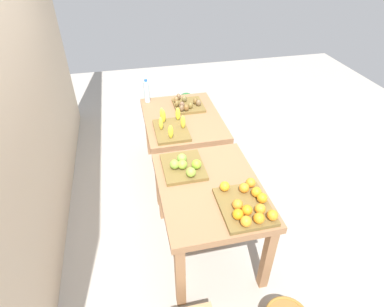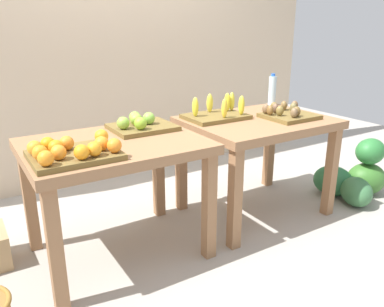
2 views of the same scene
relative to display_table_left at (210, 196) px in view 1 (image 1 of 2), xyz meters
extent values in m
plane|color=#A29C92|center=(0.56, 0.00, -0.64)|extent=(8.00, 8.00, 0.00)
cube|color=beige|center=(0.56, 1.35, 0.86)|extent=(4.40, 0.12, 3.00)
cube|color=#926644|center=(0.00, 0.00, 0.08)|extent=(1.04, 0.80, 0.06)
cube|color=#926644|center=(-0.46, -0.34, -0.30)|extent=(0.07, 0.07, 0.69)
cube|color=#926644|center=(0.46, -0.34, -0.30)|extent=(0.07, 0.07, 0.69)
cube|color=#926644|center=(-0.46, 0.34, -0.30)|extent=(0.07, 0.07, 0.69)
cube|color=#926644|center=(0.46, 0.34, -0.30)|extent=(0.07, 0.07, 0.69)
cube|color=#926644|center=(1.12, 0.00, 0.08)|extent=(1.04, 0.80, 0.06)
cube|color=#926644|center=(0.66, -0.34, -0.30)|extent=(0.07, 0.07, 0.69)
cube|color=#926644|center=(1.58, -0.34, -0.30)|extent=(0.07, 0.07, 0.69)
cube|color=#926644|center=(0.66, 0.34, -0.30)|extent=(0.07, 0.07, 0.69)
cube|color=#926644|center=(1.58, 0.34, -0.30)|extent=(0.07, 0.07, 0.69)
cube|color=brown|center=(-0.28, -0.18, 0.13)|extent=(0.44, 0.36, 0.03)
sphere|color=orange|center=(-0.30, -0.11, 0.18)|extent=(0.09, 0.09, 0.08)
sphere|color=orange|center=(-0.21, -0.29, 0.18)|extent=(0.09, 0.09, 0.08)
sphere|color=orange|center=(-0.45, -0.21, 0.18)|extent=(0.09, 0.09, 0.08)
sphere|color=orange|center=(-0.37, -0.25, 0.18)|extent=(0.10, 0.10, 0.08)
sphere|color=orange|center=(-0.10, -0.08, 0.18)|extent=(0.10, 0.10, 0.08)
sphere|color=orange|center=(-0.28, -0.31, 0.18)|extent=(0.11, 0.11, 0.08)
sphere|color=orange|center=(-0.46, -0.12, 0.18)|extent=(0.10, 0.10, 0.08)
sphere|color=orange|center=(-0.45, -0.31, 0.18)|extent=(0.10, 0.10, 0.08)
sphere|color=orange|center=(-0.36, -0.16, 0.18)|extent=(0.10, 0.10, 0.08)
sphere|color=orange|center=(-0.15, -0.22, 0.18)|extent=(0.10, 0.10, 0.08)
sphere|color=orange|center=(-0.10, -0.29, 0.18)|extent=(0.08, 0.08, 0.08)
sphere|color=orange|center=(-0.39, -0.09, 0.18)|extent=(0.10, 0.10, 0.08)
cube|color=brown|center=(0.26, 0.16, 0.13)|extent=(0.40, 0.34, 0.03)
sphere|color=#8EB63A|center=(0.23, 0.18, 0.18)|extent=(0.08, 0.08, 0.08)
sphere|color=#88BD2E|center=(0.21, 0.06, 0.18)|extent=(0.09, 0.09, 0.08)
sphere|color=#82AF3D|center=(0.25, 0.24, 0.18)|extent=(0.10, 0.10, 0.08)
sphere|color=#82C041|center=(0.31, 0.16, 0.18)|extent=(0.08, 0.08, 0.08)
sphere|color=#85B43E|center=(0.12, 0.13, 0.18)|extent=(0.10, 0.10, 0.08)
cube|color=brown|center=(0.85, 0.16, 0.13)|extent=(0.44, 0.32, 0.03)
ellipsoid|color=yellow|center=(0.87, 0.26, 0.21)|extent=(0.06, 0.05, 0.14)
ellipsoid|color=yellow|center=(1.01, 0.07, 0.21)|extent=(0.04, 0.05, 0.14)
ellipsoid|color=yellow|center=(0.85, 0.05, 0.21)|extent=(0.06, 0.07, 0.14)
ellipsoid|color=yellow|center=(1.05, 0.22, 0.21)|extent=(0.06, 0.06, 0.14)
ellipsoid|color=yellow|center=(0.70, 0.19, 0.21)|extent=(0.05, 0.06, 0.14)
ellipsoid|color=yellow|center=(1.00, 0.22, 0.21)|extent=(0.06, 0.06, 0.14)
cube|color=brown|center=(1.33, -0.11, 0.13)|extent=(0.36, 0.32, 0.03)
ellipsoid|color=olive|center=(1.22, -0.11, 0.18)|extent=(0.07, 0.07, 0.07)
ellipsoid|color=brown|center=(1.19, -0.01, 0.18)|extent=(0.07, 0.07, 0.07)
ellipsoid|color=brown|center=(1.39, 0.02, 0.18)|extent=(0.07, 0.07, 0.07)
ellipsoid|color=brown|center=(1.32, -0.19, 0.18)|extent=(0.07, 0.07, 0.07)
ellipsoid|color=brown|center=(1.39, -0.08, 0.18)|extent=(0.05, 0.06, 0.07)
ellipsoid|color=brown|center=(1.30, 0.02, 0.18)|extent=(0.07, 0.07, 0.07)
ellipsoid|color=brown|center=(1.18, -0.06, 0.18)|extent=(0.06, 0.07, 0.07)
ellipsoid|color=brown|center=(1.46, -0.03, 0.18)|extent=(0.06, 0.05, 0.07)
ellipsoid|color=brown|center=(1.27, -0.21, 0.18)|extent=(0.06, 0.07, 0.07)
ellipsoid|color=brown|center=(1.26, -0.03, 0.18)|extent=(0.07, 0.07, 0.07)
cylinder|color=silver|center=(1.55, 0.32, 0.23)|extent=(0.06, 0.06, 0.25)
cylinder|color=blue|center=(1.55, 0.32, 0.37)|extent=(0.03, 0.03, 0.02)
ellipsoid|color=#366D28|center=(2.17, -0.26, -0.50)|extent=(0.41, 0.38, 0.28)
ellipsoid|color=#27663A|center=(1.90, -0.13, -0.51)|extent=(0.37, 0.41, 0.26)
ellipsoid|color=#34663B|center=(1.90, -0.37, -0.52)|extent=(0.35, 0.38, 0.23)
ellipsoid|color=#2A7133|center=(2.17, -0.26, -0.25)|extent=(0.27, 0.22, 0.22)
camera|label=1|loc=(-1.76, 0.54, 1.78)|focal=29.42mm
camera|label=2|loc=(-0.76, -2.11, 0.76)|focal=36.13mm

